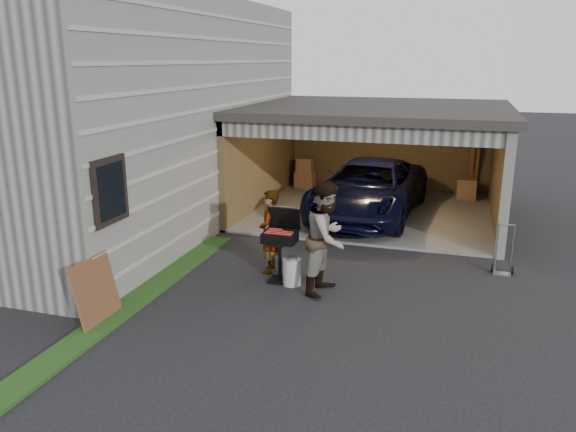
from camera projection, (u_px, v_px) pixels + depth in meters
name	position (u px, v px, depth m)	size (l,w,h in m)	color
ground	(270.00, 303.00, 9.70)	(80.00, 80.00, 0.00)	black
house	(98.00, 112.00, 14.35)	(7.00, 11.00, 5.50)	#474744
groundcover_strip	(124.00, 308.00, 9.42)	(0.50, 8.00, 0.06)	#193814
garage	(377.00, 143.00, 15.23)	(6.80, 6.30, 2.90)	#605E59
minivan	(368.00, 191.00, 14.68)	(2.41, 5.22, 1.45)	black
woman	(269.00, 232.00, 10.92)	(0.60, 0.40, 1.65)	#A8B6D4
man	(327.00, 238.00, 9.93)	(0.99, 0.77, 2.03)	#45251B
bbq_grill	(280.00, 239.00, 10.46)	(0.62, 0.54, 1.38)	black
propane_tank	(292.00, 272.00, 10.43)	(0.34, 0.34, 0.51)	beige
plywood_panel	(96.00, 291.00, 8.87)	(0.05, 0.96, 1.07)	#53331C
hand_truck	(503.00, 264.00, 10.96)	(0.43, 0.33, 1.02)	gray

